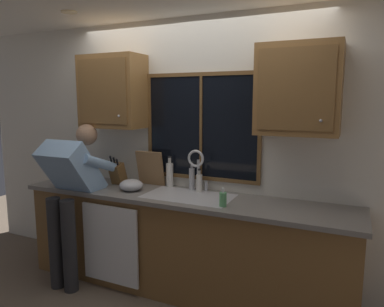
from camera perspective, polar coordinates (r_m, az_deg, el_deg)
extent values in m
cube|color=silver|center=(3.50, 0.57, 0.35)|extent=(5.48, 0.12, 2.55)
cylinder|color=#FFEAB2|center=(3.51, -19.21, 20.74)|extent=(0.14, 0.14, 0.01)
cube|color=black|center=(3.38, 1.54, 4.30)|extent=(1.10, 0.02, 0.95)
cube|color=brown|center=(3.36, 1.51, 12.68)|extent=(1.17, 0.02, 0.04)
cube|color=brown|center=(3.44, 1.44, -3.92)|extent=(1.17, 0.02, 0.04)
cube|color=brown|center=(3.63, -6.81, 4.55)|extent=(0.04, 0.02, 0.95)
cube|color=brown|center=(3.18, 10.91, 3.88)|extent=(0.03, 0.02, 0.95)
cube|color=brown|center=(3.36, 1.46, 4.29)|extent=(0.02, 0.02, 0.95)
cube|color=brown|center=(3.42, -1.93, -14.42)|extent=(3.08, 0.58, 0.88)
cube|color=slate|center=(3.25, -2.13, -7.07)|extent=(3.14, 0.62, 0.04)
cube|color=white|center=(3.45, -13.08, -14.13)|extent=(0.60, 0.02, 0.74)
cube|color=olive|center=(3.69, -12.64, 9.68)|extent=(0.65, 0.33, 0.72)
cube|color=brown|center=(3.55, -14.33, 9.66)|extent=(0.57, 0.01, 0.62)
sphere|color=#B2B2B7|center=(3.43, -11.74, 5.94)|extent=(0.02, 0.02, 0.02)
cube|color=olive|center=(2.97, 16.80, 9.81)|extent=(0.65, 0.33, 0.72)
cube|color=brown|center=(2.80, 16.29, 9.92)|extent=(0.57, 0.01, 0.62)
sphere|color=#B2B2B7|center=(2.77, 20.04, 4.98)|extent=(0.02, 0.02, 0.02)
cube|color=#B7B7BC|center=(3.22, -0.57, -7.05)|extent=(0.80, 0.46, 0.02)
cube|color=#9C9CA0|center=(3.34, -3.71, -8.29)|extent=(0.36, 0.42, 0.20)
cube|color=#9C9CA0|center=(3.17, 2.74, -9.19)|extent=(0.36, 0.42, 0.20)
cube|color=#B7B7BC|center=(3.25, -0.57, -8.74)|extent=(0.04, 0.42, 0.20)
cylinder|color=silver|center=(3.38, 1.03, -3.51)|extent=(0.03, 0.03, 0.30)
torus|color=silver|center=(3.29, 0.61, -0.82)|extent=(0.16, 0.02, 0.16)
cylinder|color=silver|center=(3.37, 2.27, -5.29)|extent=(0.03, 0.03, 0.09)
cylinder|color=#262628|center=(3.68, -21.14, -13.32)|extent=(0.13, 0.13, 0.88)
cylinder|color=#262628|center=(3.57, -19.18, -13.93)|extent=(0.13, 0.13, 0.88)
cube|color=#8CB2DB|center=(3.55, -18.84, -2.62)|extent=(0.44, 0.52, 0.60)
sphere|color=#A57A5B|center=(3.67, -16.62, 2.93)|extent=(0.21, 0.21, 0.21)
cylinder|color=#8CB2DB|center=(3.82, -19.41, -1.11)|extent=(0.09, 0.52, 0.26)
cylinder|color=#8CB2DB|center=(3.53, -14.27, -1.65)|extent=(0.09, 0.52, 0.26)
cube|color=brown|center=(3.72, -11.86, -3.27)|extent=(0.12, 0.18, 0.25)
cylinder|color=black|center=(3.67, -12.91, -1.05)|extent=(0.02, 0.05, 0.09)
cylinder|color=black|center=(3.65, -12.45, -1.19)|extent=(0.02, 0.04, 0.08)
cylinder|color=black|center=(3.63, -11.99, -1.34)|extent=(0.02, 0.04, 0.06)
cube|color=#997047|center=(3.61, -6.75, -2.39)|extent=(0.30, 0.09, 0.35)
ellipsoid|color=#B7B7BC|center=(3.45, -9.79, -5.06)|extent=(0.23, 0.23, 0.11)
cylinder|color=#59A566|center=(2.91, 5.01, -7.41)|extent=(0.06, 0.06, 0.12)
cylinder|color=silver|center=(2.89, 5.03, -5.95)|extent=(0.02, 0.02, 0.04)
cylinder|color=silver|center=(2.87, 4.92, -5.61)|extent=(0.01, 0.04, 0.01)
cylinder|color=#B7B7BC|center=(3.41, -0.03, -4.16)|extent=(0.05, 0.05, 0.21)
cylinder|color=#929296|center=(3.38, -0.03, -1.97)|extent=(0.02, 0.02, 0.05)
cylinder|color=black|center=(3.37, -0.03, -1.43)|extent=(0.03, 0.03, 0.01)
cylinder|color=silver|center=(3.53, -3.62, -3.51)|extent=(0.07, 0.07, 0.24)
cylinder|color=#B3AFA7|center=(3.50, -3.65, -1.14)|extent=(0.03, 0.03, 0.06)
cylinder|color=black|center=(3.50, -3.65, -0.57)|extent=(0.04, 0.04, 0.01)
cylinder|color=silver|center=(3.34, 1.18, -4.83)|extent=(0.06, 0.06, 0.17)
cylinder|color=#B3AFA7|center=(3.31, 1.18, -3.07)|extent=(0.03, 0.03, 0.04)
cylinder|color=black|center=(3.31, 1.18, -2.62)|extent=(0.03, 0.03, 0.01)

